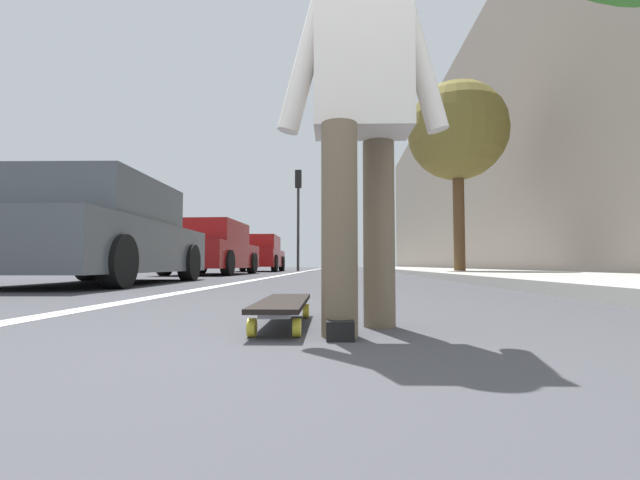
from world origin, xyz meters
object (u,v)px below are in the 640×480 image
Objects in this scene: parked_car_mid at (213,249)px; street_tree_mid at (457,132)px; skateboard at (283,305)px; skater_person at (361,105)px; parked_car_near at (100,235)px; parked_car_far at (257,254)px; traffic_light at (298,202)px.

parked_car_mid is 7.38m from street_tree_mid.
skateboard is 0.19× the size of parked_car_mid.
skater_person is (-0.15, -0.35, 0.84)m from skateboard.
parked_car_far is (12.26, 0.11, 0.03)m from parked_car_near.
street_tree_mid is at bearing -19.15° from skateboard.
skateboard is at bearing -168.58° from parked_car_far.
skateboard is 0.92m from skater_person.
parked_car_far is at bearing 43.52° from street_tree_mid.
parked_car_far is at bearing 0.53° from parked_car_near.
parked_car_mid is at bearing 166.93° from traffic_light.
parked_car_mid is at bearing 19.78° from skater_person.
skateboard is 0.20× the size of parked_car_far.
parked_car_mid is 6.10m from parked_car_far.
skater_person is 10.41m from street_tree_mid.
skater_person reaches higher than parked_car_far.
traffic_light is 9.58m from street_tree_mid.
skateboard is 0.17× the size of street_tree_mid.
traffic_light reaches higher than parked_car_far.
parked_car_near is at bearing 37.84° from skateboard.
traffic_light reaches higher than skateboard.
skater_person is 0.32× the size of street_tree_mid.
skateboard is 0.52× the size of skater_person.
street_tree_mid reaches higher than parked_car_far.
traffic_light reaches higher than parked_car_mid.
parked_car_near is at bearing 173.70° from traffic_light.
skater_person is 11.08m from parked_car_mid.
parked_car_far is (16.38, 3.31, 0.63)m from skateboard.
parked_car_near is at bearing -178.06° from parked_car_mid.
traffic_light is (1.22, -1.60, 2.41)m from parked_car_far.
parked_car_mid is at bearing 179.10° from parked_car_far.
traffic_light is 0.90× the size of street_tree_mid.
parked_car_near is (4.11, 3.19, 0.61)m from skateboard.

